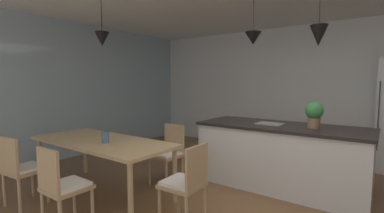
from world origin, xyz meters
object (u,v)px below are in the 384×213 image
(vase_on_dining_table, at_px, (105,137))
(potted_plant_on_island, at_px, (314,113))
(kitchen_island, at_px, (280,155))
(chair_near_left, at_px, (21,168))
(chair_near_right, at_px, (62,185))
(dining_table, at_px, (102,145))
(chair_kitchen_end, at_px, (186,182))
(chair_far_right, at_px, (168,152))

(vase_on_dining_table, bearing_deg, potted_plant_on_island, 39.16)
(kitchen_island, distance_m, vase_on_dining_table, 2.43)
(chair_near_left, bearing_deg, chair_near_right, -0.01)
(dining_table, relative_size, chair_kitchen_end, 2.41)
(chair_far_right, height_order, kitchen_island, kitchen_island)
(chair_near_right, xyz_separation_m, kitchen_island, (1.39, 2.45, -0.01))
(chair_near_left, distance_m, potted_plant_on_island, 3.75)
(chair_near_right, bearing_deg, chair_near_left, 179.99)
(kitchen_island, bearing_deg, chair_far_right, -148.97)
(dining_table, relative_size, potted_plant_on_island, 6.07)
(chair_far_right, bearing_deg, vase_on_dining_table, -108.14)
(chair_kitchen_end, height_order, chair_near_right, same)
(potted_plant_on_island, bearing_deg, kitchen_island, 180.00)
(chair_near_right, height_order, potted_plant_on_island, potted_plant_on_island)
(chair_kitchen_end, height_order, chair_near_left, same)
(potted_plant_on_island, bearing_deg, dining_table, -144.39)
(chair_kitchen_end, bearing_deg, chair_near_left, -156.76)
(dining_table, xyz_separation_m, chair_kitchen_end, (1.42, 0.00, -0.20))
(dining_table, xyz_separation_m, chair_near_right, (0.47, -0.81, -0.20))
(chair_kitchen_end, relative_size, potted_plant_on_island, 2.52)
(chair_far_right, xyz_separation_m, vase_on_dining_table, (-0.29, -0.88, 0.33))
(chair_kitchen_end, xyz_separation_m, kitchen_island, (0.45, 1.64, -0.01))
(dining_table, bearing_deg, chair_kitchen_end, 0.09)
(chair_far_right, bearing_deg, chair_kitchen_end, -40.48)
(dining_table, bearing_deg, chair_near_left, -120.04)
(vase_on_dining_table, bearing_deg, chair_kitchen_end, 3.57)
(vase_on_dining_table, bearing_deg, chair_near_left, -131.67)
(chair_kitchen_end, bearing_deg, potted_plant_on_island, 61.88)
(chair_far_right, relative_size, chair_kitchen_end, 1.00)
(chair_near_left, height_order, potted_plant_on_island, potted_plant_on_island)
(chair_far_right, distance_m, vase_on_dining_table, 0.99)
(chair_far_right, xyz_separation_m, potted_plant_on_island, (1.82, 0.84, 0.62))
(dining_table, relative_size, chair_near_left, 2.41)
(dining_table, relative_size, chair_far_right, 2.41)
(vase_on_dining_table, bearing_deg, chair_far_right, 71.86)
(dining_table, bearing_deg, chair_far_right, 59.58)
(chair_near_right, relative_size, potted_plant_on_island, 2.52)
(chair_kitchen_end, xyz_separation_m, vase_on_dining_table, (-1.23, -0.08, 0.33))
(chair_near_right, relative_size, chair_near_left, 1.00)
(chair_near_left, height_order, vase_on_dining_table, vase_on_dining_table)
(chair_kitchen_end, bearing_deg, chair_near_right, -139.45)
(chair_near_right, bearing_deg, chair_far_right, 89.91)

